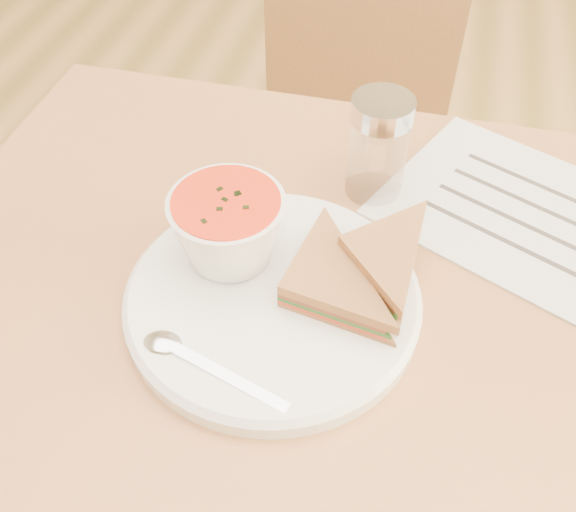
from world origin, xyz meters
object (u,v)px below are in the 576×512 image
(condiment_shaker, at_px, (378,147))
(plate, at_px, (273,299))
(dining_table, at_px, (359,490))
(chair_far, at_px, (346,186))
(soup_bowl, at_px, (229,231))

(condiment_shaker, bearing_deg, plate, -109.70)
(dining_table, bearing_deg, chair_far, 102.49)
(dining_table, xyz_separation_m, plate, (-0.11, -0.00, 0.38))
(soup_bowl, bearing_deg, plate, -33.30)
(condiment_shaker, bearing_deg, soup_bowl, -127.62)
(plate, relative_size, condiment_shaker, 2.37)
(plate, bearing_deg, dining_table, 0.87)
(dining_table, distance_m, soup_bowl, 0.46)
(plate, height_order, soup_bowl, soup_bowl)
(dining_table, distance_m, condiment_shaker, 0.47)
(chair_far, bearing_deg, dining_table, 97.41)
(soup_bowl, xyz_separation_m, condiment_shaker, (0.12, 0.15, 0.01))
(chair_far, relative_size, condiment_shaker, 6.89)
(chair_far, distance_m, condiment_shaker, 0.56)
(dining_table, xyz_separation_m, soup_bowl, (-0.17, 0.03, 0.43))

